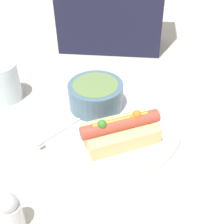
# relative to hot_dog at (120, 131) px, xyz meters

# --- Properties ---
(ground_plane) EXTENTS (4.00, 4.00, 0.00)m
(ground_plane) POSITION_rel_hot_dog_xyz_m (-0.02, 0.05, -0.04)
(ground_plane) COLOR #BCB7AD
(dinner_plate) EXTENTS (0.29, 0.29, 0.01)m
(dinner_plate) POSITION_rel_hot_dog_xyz_m (-0.02, 0.05, -0.03)
(dinner_plate) COLOR white
(dinner_plate) RESTS_ON ground_plane
(hot_dog) EXTENTS (0.16, 0.13, 0.06)m
(hot_dog) POSITION_rel_hot_dog_xyz_m (0.00, 0.00, 0.00)
(hot_dog) COLOR #E5C17F
(hot_dog) RESTS_ON dinner_plate
(soup_bowl) EXTENTS (0.12, 0.12, 0.06)m
(soup_bowl) POSITION_rel_hot_dog_xyz_m (-0.06, 0.11, 0.01)
(soup_bowl) COLOR slate
(soup_bowl) RESTS_ON dinner_plate
(spoon) EXTENTS (0.11, 0.13, 0.01)m
(spoon) POSITION_rel_hot_dog_xyz_m (-0.09, 0.06, -0.02)
(spoon) COLOR #B7B7BC
(spoon) RESTS_ON dinner_plate
(drinking_glass) EXTENTS (0.07, 0.07, 0.09)m
(drinking_glass) POSITION_rel_hot_dog_xyz_m (-0.28, 0.13, 0.01)
(drinking_glass) COLOR silver
(drinking_glass) RESTS_ON ground_plane
(napkin) EXTENTS (0.11, 0.07, 0.01)m
(napkin) POSITION_rel_hot_dog_xyz_m (0.09, 0.23, -0.03)
(napkin) COLOR white
(napkin) RESTS_ON ground_plane
(salt_shaker) EXTENTS (0.03, 0.03, 0.07)m
(salt_shaker) POSITION_rel_hot_dog_xyz_m (-0.15, -0.20, -0.00)
(salt_shaker) COLOR silver
(salt_shaker) RESTS_ON ground_plane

